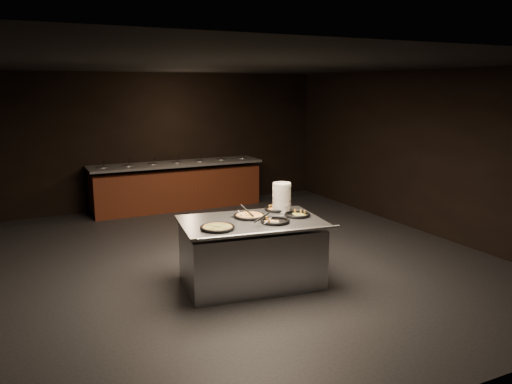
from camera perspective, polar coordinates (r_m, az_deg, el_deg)
room at (r=7.49m, az=-1.13°, el=3.13°), size 7.02×8.02×2.92m
salad_bar at (r=10.95m, az=-8.96°, el=0.41°), size 3.70×0.83×1.18m
serving_counter at (r=6.69m, az=-0.55°, el=-7.03°), size 1.97×1.42×0.88m
plate_stack at (r=7.02m, az=2.96°, el=-0.58°), size 0.26×0.26×0.40m
pan_veggie_whole at (r=6.17m, az=-4.43°, el=-4.07°), size 0.43×0.43×0.04m
pan_cheese_whole at (r=6.71m, az=-0.75°, el=-2.72°), size 0.43×0.43×0.04m
pan_cheese_slices_a at (r=7.09m, az=2.34°, el=-1.95°), size 0.34×0.34×0.04m
pan_cheese_slices_b at (r=6.46m, az=2.22°, el=-3.31°), size 0.38×0.38×0.04m
pan_veggie_slices at (r=6.79m, az=4.74°, el=-2.59°), size 0.35×0.35×0.04m
server_left at (r=6.63m, az=-1.41°, el=-2.31°), size 0.25×0.32×0.18m
server_right at (r=6.31m, az=1.06°, el=-3.10°), size 0.34×0.10×0.16m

